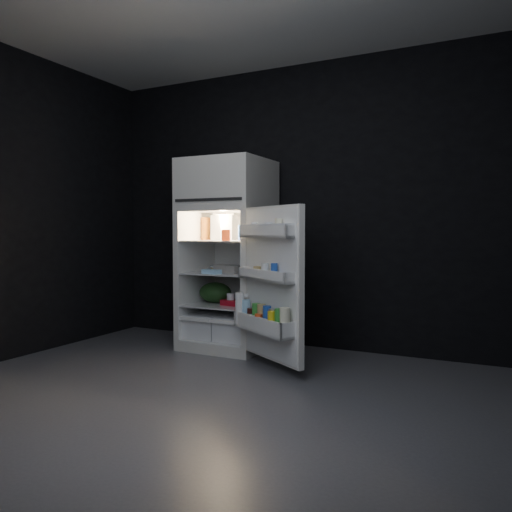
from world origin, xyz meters
The scene contains 17 objects.
floor centered at (0.00, 0.00, 0.00)m, with size 4.00×3.40×0.00m, color #57575C.
wall_back centered at (0.00, 1.70, 1.35)m, with size 4.00×0.00×2.70m, color black.
refrigerator centered at (-0.52, 1.32, 0.96)m, with size 0.76×0.71×1.78m.
fridge_door centered at (0.17, 0.74, 0.68)m, with size 0.71×0.54×1.22m.
milk_jug centered at (-0.61, 1.33, 1.15)m, with size 0.14×0.14×0.24m, color white.
mayo_jar centered at (-0.36, 1.33, 1.10)m, with size 0.11×0.11×0.14m, color #1E47A5.
jam_jar centered at (-0.34, 1.31, 1.09)m, with size 0.10×0.10×0.13m, color black.
amber_bottle centered at (-0.80, 1.35, 1.14)m, with size 0.09×0.09×0.22m, color #BC641E.
small_carton centered at (-0.41, 1.06, 1.08)m, with size 0.07×0.06×0.10m, color #E84B1B.
egg_carton centered at (-0.48, 1.21, 0.76)m, with size 0.26×0.10×0.07m, color gray.
pie centered at (-0.61, 1.40, 0.75)m, with size 0.29×0.29×0.04m, color #A28B55.
flat_package centered at (-0.54, 1.04, 0.75)m, with size 0.18×0.09×0.04m, color #9BCEF0.
wrapped_pkg centered at (-0.31, 1.42, 0.75)m, with size 0.13×0.10×0.05m, color beige.
produce_bag centered at (-0.65, 1.28, 0.52)m, with size 0.32×0.27×0.20m, color #193815.
yogurt_tray centered at (-0.38, 1.20, 0.45)m, with size 0.27×0.14×0.05m, color #A60E1D.
small_can_red centered at (-0.34, 1.41, 0.47)m, with size 0.07×0.07×0.09m, color #A60E1D.
small_can_silver centered at (-0.27, 1.42, 0.47)m, with size 0.07×0.07×0.09m, color #BABBBF.
Camera 1 is at (1.82, -2.81, 1.11)m, focal length 35.00 mm.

